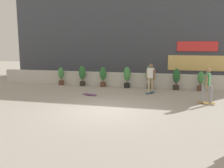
{
  "coord_description": "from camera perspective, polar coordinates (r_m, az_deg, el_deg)",
  "views": [
    {
      "loc": [
        2.72,
        -9.81,
        2.85
      ],
      "look_at": [
        0.0,
        1.5,
        0.9
      ],
      "focal_mm": 39.49,
      "sensor_mm": 36.0,
      "label": 1
    }
  ],
  "objects": [
    {
      "name": "potted_plant_4",
      "position": [
        15.54,
        8.76,
        2.05
      ],
      "size": [
        0.51,
        0.51,
        1.49
      ],
      "color": "black",
      "rests_on": "ground"
    },
    {
      "name": "skater_by_wall_right",
      "position": [
        12.26,
        21.21,
        -0.09
      ],
      "size": [
        0.82,
        0.54,
        1.7
      ],
      "color": "#BF8C26",
      "rests_on": "ground"
    },
    {
      "name": "potted_plant_5",
      "position": [
        15.51,
        14.66,
        1.37
      ],
      "size": [
        0.42,
        0.42,
        1.32
      ],
      "color": "#2D2823",
      "rests_on": "ground"
    },
    {
      "name": "ground_plane",
      "position": [
        10.57,
        -1.91,
        -6.13
      ],
      "size": [
        48.0,
        48.0,
        0.0
      ],
      "primitive_type": "plane",
      "color": "#A8A093"
    },
    {
      "name": "skateboard_near_camera",
      "position": [
        13.55,
        -5.2,
        -2.4
      ],
      "size": [
        0.82,
        0.37,
        0.08
      ],
      "color": "#72338C",
      "rests_on": "ground"
    },
    {
      "name": "building_backdrop",
      "position": [
        20.0,
        5.83,
        10.6
      ],
      "size": [
        20.0,
        2.08,
        6.5
      ],
      "color": "#424751",
      "rests_on": "ground"
    },
    {
      "name": "skater_foreground",
      "position": [
        14.08,
        8.95,
        1.61
      ],
      "size": [
        0.53,
        0.81,
        1.7
      ],
      "color": "#266699",
      "rests_on": "ground"
    },
    {
      "name": "potted_plant_3",
      "position": [
        15.74,
        3.5,
        1.84
      ],
      "size": [
        0.43,
        0.43,
        1.34
      ],
      "color": "black",
      "rests_on": "ground"
    },
    {
      "name": "potted_plant_6",
      "position": [
        15.62,
        19.84,
        0.77
      ],
      "size": [
        0.36,
        0.36,
        1.19
      ],
      "color": "brown",
      "rests_on": "ground"
    },
    {
      "name": "planter_wall",
      "position": [
        16.22,
        3.72,
        0.98
      ],
      "size": [
        18.0,
        0.4,
        0.9
      ],
      "primitive_type": "cube",
      "color": "beige",
      "rests_on": "ground"
    },
    {
      "name": "potted_plant_0",
      "position": [
        17.13,
        -11.71,
        1.92
      ],
      "size": [
        0.37,
        0.37,
        1.21
      ],
      "color": "brown",
      "rests_on": "ground"
    },
    {
      "name": "potted_plant_2",
      "position": [
        16.09,
        -2.1,
        1.92
      ],
      "size": [
        0.42,
        0.42,
        1.31
      ],
      "color": "brown",
      "rests_on": "ground"
    },
    {
      "name": "potted_plant_1",
      "position": [
        16.53,
        -6.9,
        2.17
      ],
      "size": [
        0.44,
        0.44,
        1.34
      ],
      "color": "#2D2823",
      "rests_on": "ground"
    }
  ]
}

